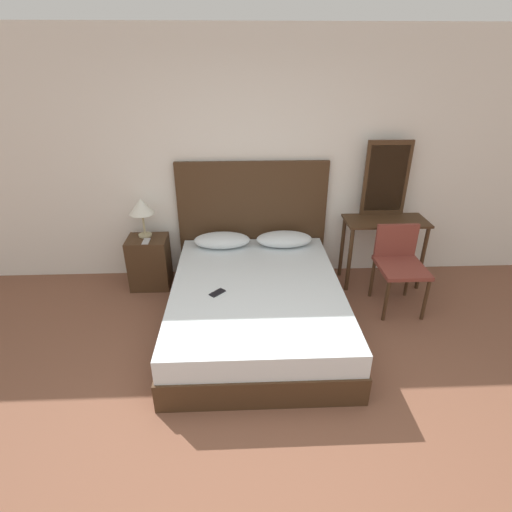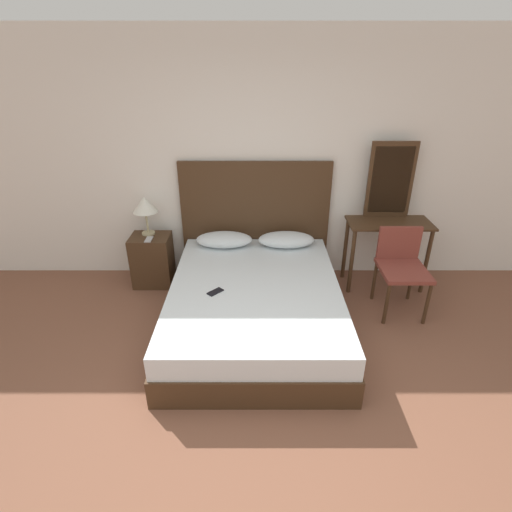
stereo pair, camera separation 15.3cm
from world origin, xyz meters
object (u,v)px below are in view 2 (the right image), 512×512
object	(u,v)px
phone_on_bed	(216,292)
nightstand	(154,260)
bed	(256,306)
phone_on_nightstand	(150,239)
table_lamp	(146,206)
vanity_desk	(389,236)
chair	(402,264)

from	to	relation	value
phone_on_bed	nightstand	bearing A→B (deg)	130.14
bed	phone_on_nightstand	xyz separation A→B (m)	(-1.17, 0.75, 0.37)
phone_on_bed	table_lamp	world-z (taller)	table_lamp
table_lamp	vanity_desk	bearing A→B (deg)	-2.25
phone_on_bed	table_lamp	bearing A→B (deg)	129.04
phone_on_bed	chair	size ratio (longest dim) A/B	0.18
phone_on_bed	phone_on_nightstand	xyz separation A→B (m)	(-0.80, 0.88, 0.13)
phone_on_bed	vanity_desk	distance (m)	2.06
nightstand	chair	world-z (taller)	chair
phone_on_bed	nightstand	size ratio (longest dim) A/B	0.26
phone_on_nightstand	vanity_desk	bearing A→B (deg)	1.21
phone_on_bed	chair	world-z (taller)	chair
table_lamp	chair	xyz separation A→B (m)	(2.70, -0.57, -0.42)
phone_on_bed	phone_on_nightstand	distance (m)	1.20
phone_on_bed	nightstand	world-z (taller)	nightstand
vanity_desk	chair	world-z (taller)	chair
phone_on_nightstand	vanity_desk	world-z (taller)	vanity_desk
vanity_desk	phone_on_bed	bearing A→B (deg)	-152.87
nightstand	table_lamp	size ratio (longest dim) A/B	1.37
phone_on_bed	phone_on_nightstand	world-z (taller)	phone_on_nightstand
nightstand	phone_on_nightstand	bearing A→B (deg)	-80.37
phone_on_nightstand	chair	world-z (taller)	chair
bed	phone_on_nightstand	distance (m)	1.43
bed	phone_on_nightstand	bearing A→B (deg)	147.39
table_lamp	nightstand	bearing A→B (deg)	-69.60
bed	table_lamp	world-z (taller)	table_lamp
phone_on_nightstand	vanity_desk	xyz separation A→B (m)	(2.64, 0.06, 0.02)
bed	table_lamp	distance (m)	1.67
table_lamp	vanity_desk	distance (m)	2.70
phone_on_bed	chair	distance (m)	1.91
nightstand	table_lamp	world-z (taller)	table_lamp
nightstand	vanity_desk	distance (m)	2.67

